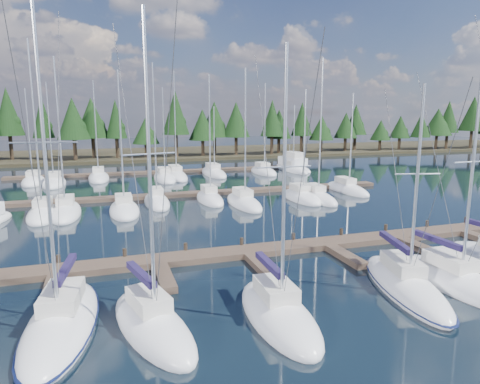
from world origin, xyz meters
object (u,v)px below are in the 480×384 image
object	(u,v)px
front_sailboat_2	(152,324)
motor_yacht_right	(292,167)
front_sailboat_4	(405,285)
front_sailboat_1	(62,323)
front_sailboat_3	(278,313)
front_sailboat_5	(454,281)
main_dock	(249,255)

from	to	relation	value
front_sailboat_2	motor_yacht_right	world-z (taller)	front_sailboat_2
motor_yacht_right	front_sailboat_4	bearing A→B (deg)	-107.72
front_sailboat_1	front_sailboat_3	xyz separation A→B (m)	(9.63, -2.18, 0.00)
motor_yacht_right	front_sailboat_5	bearing A→B (deg)	-104.21
front_sailboat_1	front_sailboat_2	world-z (taller)	front_sailboat_1
front_sailboat_1	front_sailboat_2	distance (m)	4.12
front_sailboat_2	front_sailboat_4	world-z (taller)	front_sailboat_2
motor_yacht_right	front_sailboat_3	bearing A→B (deg)	-115.46
front_sailboat_2	front_sailboat_3	xyz separation A→B (m)	(5.77, -0.72, -0.02)
front_sailboat_2	front_sailboat_5	xyz separation A→B (m)	(16.78, -0.06, -0.03)
front_sailboat_2	front_sailboat_3	bearing A→B (deg)	-7.11
front_sailboat_4	front_sailboat_5	size ratio (longest dim) A/B	0.92
front_sailboat_5	motor_yacht_right	size ratio (longest dim) A/B	1.23
front_sailboat_1	motor_yacht_right	bearing A→B (deg)	54.78
main_dock	front_sailboat_1	bearing A→B (deg)	-149.88
motor_yacht_right	main_dock	bearing A→B (deg)	-118.39
front_sailboat_4	front_sailboat_2	bearing A→B (deg)	-178.82
main_dock	front_sailboat_1	xyz separation A→B (m)	(-11.19, -6.49, 0.08)
front_sailboat_3	front_sailboat_4	size ratio (longest dim) A/B	1.12
front_sailboat_3	front_sailboat_4	xyz separation A→B (m)	(7.94, 1.00, -0.02)
main_dock	front_sailboat_3	world-z (taller)	front_sailboat_3
front_sailboat_5	motor_yacht_right	xyz separation A→B (m)	(12.14, 47.95, 0.27)
front_sailboat_3	front_sailboat_5	xyz separation A→B (m)	(11.00, 0.66, -0.01)
front_sailboat_5	motor_yacht_right	distance (m)	49.46
main_dock	front_sailboat_2	bearing A→B (deg)	-132.69
main_dock	front_sailboat_2	xyz separation A→B (m)	(-7.33, -7.95, 0.10)
front_sailboat_3	front_sailboat_2	bearing A→B (deg)	172.89
front_sailboat_2	front_sailboat_4	xyz separation A→B (m)	(13.71, 0.28, -0.04)
main_dock	front_sailboat_5	world-z (taller)	front_sailboat_5
front_sailboat_3	front_sailboat_1	bearing A→B (deg)	167.27
front_sailboat_3	front_sailboat_4	distance (m)	8.00
front_sailboat_2	motor_yacht_right	xyz separation A→B (m)	(28.92, 47.89, 0.24)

